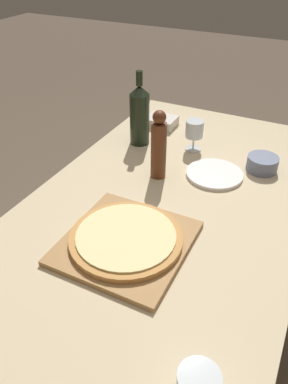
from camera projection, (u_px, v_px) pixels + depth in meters
The scene contains 10 objects.
ground_plane at pixel (164, 327), 1.79m from camera, with size 12.00×12.00×0.00m, color brown.
dining_table at pixel (170, 216), 1.40m from camera, with size 0.93×1.62×0.77m.
cutting_board at pixel (126, 242), 1.14m from camera, with size 0.37×0.38×0.02m.
pizza at pixel (126, 237), 1.13m from camera, with size 0.35×0.35×0.02m.
wine_bottle at pixel (140, 114), 1.61m from camera, with size 0.09×0.09×0.32m.
pepper_mill at pixel (159, 146), 1.39m from camera, with size 0.06×0.06×0.27m.
wine_glass at pixel (194, 130), 1.58m from camera, with size 0.08×0.08×0.13m.
small_bowl at pixel (262, 164), 1.48m from camera, with size 0.12×0.12×0.06m.
dinner_plate at pixel (214, 174), 1.46m from camera, with size 0.22×0.22×0.01m.
food_container at pixel (161, 122), 1.82m from camera, with size 0.14×0.11×0.05m.
Camera 1 is at (0.40, -1.02, 1.57)m, focal length 35.00 mm.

